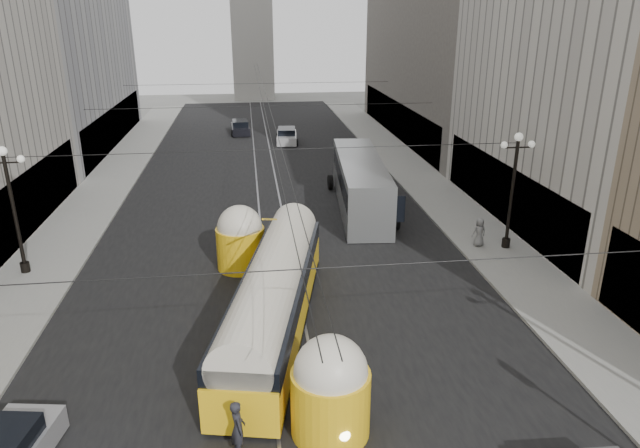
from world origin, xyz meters
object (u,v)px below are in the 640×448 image
object	(u,v)px
streetcar	(274,294)
pedestrian_crossing_a	(238,428)
pedestrian_sidewalk_right	(479,232)
city_bus	(360,181)

from	to	relation	value
streetcar	pedestrian_crossing_a	xyz separation A→B (m)	(-1.44, -6.94, -0.74)
streetcar	pedestrian_sidewalk_right	distance (m)	13.77
streetcar	city_bus	distance (m)	16.41
streetcar	city_bus	bearing A→B (deg)	66.72
city_bus	pedestrian_sidewalk_right	world-z (taller)	city_bus
city_bus	pedestrian_crossing_a	xyz separation A→B (m)	(-7.92, -22.01, -0.90)
pedestrian_crossing_a	pedestrian_sidewalk_right	world-z (taller)	pedestrian_crossing_a
city_bus	pedestrian_sidewalk_right	xyz separation A→B (m)	(5.18, -7.79, -0.87)
streetcar	pedestrian_crossing_a	world-z (taller)	streetcar
city_bus	streetcar	bearing A→B (deg)	-113.28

